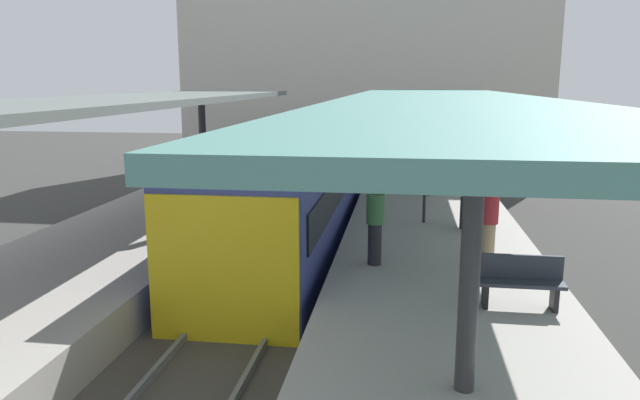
# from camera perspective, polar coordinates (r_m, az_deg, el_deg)

# --- Properties ---
(ground_plane) EXTENTS (80.00, 80.00, 0.00)m
(ground_plane) POSITION_cam_1_polar(r_m,az_deg,el_deg) (12.94, -5.94, -9.85)
(ground_plane) COLOR #383835
(platform_left) EXTENTS (4.40, 28.00, 1.00)m
(platform_left) POSITION_cam_1_polar(r_m,az_deg,el_deg) (14.16, -21.18, -6.57)
(platform_left) COLOR #ADA8A0
(platform_left) RESTS_ON ground_plane
(platform_right) EXTENTS (4.40, 28.00, 1.00)m
(platform_right) POSITION_cam_1_polar(r_m,az_deg,el_deg) (12.44, 11.45, -8.47)
(platform_right) COLOR #ADA8A0
(platform_right) RESTS_ON ground_plane
(track_ballast) EXTENTS (3.20, 28.00, 0.20)m
(track_ballast) POSITION_cam_1_polar(r_m,az_deg,el_deg) (12.91, -5.95, -9.44)
(track_ballast) COLOR #4C4742
(track_ballast) RESTS_ON ground_plane
(rail_near_side) EXTENTS (0.08, 28.00, 0.14)m
(rail_near_side) POSITION_cam_1_polar(r_m,az_deg,el_deg) (13.04, -9.07, -8.52)
(rail_near_side) COLOR slate
(rail_near_side) RESTS_ON track_ballast
(rail_far_side) EXTENTS (0.08, 28.00, 0.14)m
(rail_far_side) POSITION_cam_1_polar(r_m,az_deg,el_deg) (12.70, -2.77, -8.93)
(rail_far_side) COLOR slate
(rail_far_side) RESTS_ON track_ballast
(commuter_train) EXTENTS (2.78, 14.02, 3.10)m
(commuter_train) POSITION_cam_1_polar(r_m,az_deg,el_deg) (16.83, -2.27, 1.28)
(commuter_train) COLOR #38428C
(commuter_train) RESTS_ON track_ballast
(canopy_left) EXTENTS (4.18, 21.00, 3.28)m
(canopy_left) POSITION_cam_1_polar(r_m,az_deg,el_deg) (14.76, -19.55, 8.74)
(canopy_left) COLOR #333335
(canopy_left) RESTS_ON platform_left
(canopy_right) EXTENTS (4.18, 21.00, 3.34)m
(canopy_right) POSITION_cam_1_polar(r_m,az_deg,el_deg) (13.12, 11.76, 9.16)
(canopy_right) COLOR #333335
(canopy_right) RESTS_ON platform_right
(platform_bench) EXTENTS (1.40, 0.41, 0.86)m
(platform_bench) POSITION_cam_1_polar(r_m,az_deg,el_deg) (10.37, 18.63, -7.27)
(platform_bench) COLOR black
(platform_bench) RESTS_ON platform_right
(platform_sign) EXTENTS (0.90, 0.08, 2.21)m
(platform_sign) POSITION_cam_1_polar(r_m,az_deg,el_deg) (15.65, 10.12, 3.67)
(platform_sign) COLOR #262628
(platform_sign) RESTS_ON platform_right
(litter_bin) EXTENTS (0.44, 0.44, 0.80)m
(litter_bin) POSITION_cam_1_polar(r_m,az_deg,el_deg) (15.46, 14.10, -1.20)
(litter_bin) COLOR #2D2D30
(litter_bin) RESTS_ON platform_right
(passenger_near_bench) EXTENTS (0.36, 0.36, 1.68)m
(passenger_near_bench) POSITION_cam_1_polar(r_m,az_deg,el_deg) (12.00, 5.31, -2.18)
(passenger_near_bench) COLOR #232328
(passenger_near_bench) RESTS_ON platform_right
(passenger_mid_platform) EXTENTS (0.36, 0.36, 1.70)m
(passenger_mid_platform) POSITION_cam_1_polar(r_m,az_deg,el_deg) (14.82, -13.40, 0.20)
(passenger_mid_platform) COLOR #998460
(passenger_mid_platform) RESTS_ON platform_left
(passenger_far_end) EXTENTS (0.36, 0.36, 1.73)m
(passenger_far_end) POSITION_cam_1_polar(r_m,az_deg,el_deg) (12.39, 15.92, -1.99)
(passenger_far_end) COLOR #998460
(passenger_far_end) RESTS_ON platform_right
(station_building_backdrop) EXTENTS (18.00, 6.00, 11.00)m
(station_building_backdrop) POSITION_cam_1_polar(r_m,az_deg,el_deg) (31.77, 4.41, 12.83)
(station_building_backdrop) COLOR beige
(station_building_backdrop) RESTS_ON ground_plane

